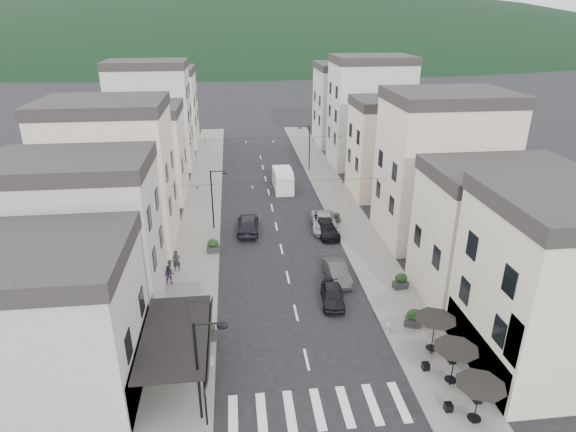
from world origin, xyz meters
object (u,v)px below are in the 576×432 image
object	(u,v)px
parked_car_c	(324,222)
pedestrian_a	(177,261)
parked_car_a	(333,295)
parked_car_e	(248,224)
parked_car_d	(327,229)
pedestrian_b	(169,275)
parked_car_b	(337,272)
delivery_van	(283,179)

from	to	relation	value
parked_car_c	pedestrian_a	world-z (taller)	pedestrian_a
parked_car_a	parked_car_e	distance (m)	14.21
parked_car_c	parked_car_d	size ratio (longest dim) A/B	1.18
pedestrian_b	parked_car_d	bearing A→B (deg)	33.09
parked_car_a	parked_car_c	bearing A→B (deg)	88.27
parked_car_a	pedestrian_b	size ratio (longest dim) A/B	2.47
parked_car_b	pedestrian_b	size ratio (longest dim) A/B	2.66
parked_car_e	parked_car_c	bearing A→B (deg)	-177.51
pedestrian_b	pedestrian_a	bearing A→B (deg)	84.20
parked_car_d	delivery_van	xyz separation A→B (m)	(-2.80, 13.25, 0.62)
parked_car_b	parked_car_c	xyz separation A→B (m)	(0.80, 9.76, 0.03)
parked_car_e	pedestrian_b	xyz separation A→B (m)	(-6.40, -9.23, 0.05)
pedestrian_a	parked_car_a	bearing A→B (deg)	-20.97
pedestrian_a	pedestrian_b	distance (m)	2.12
parked_car_d	delivery_van	size ratio (longest dim) A/B	0.82
parked_car_a	parked_car_c	xyz separation A→B (m)	(1.80, 12.96, 0.06)
parked_car_c	parked_car_e	xyz separation A→B (m)	(-7.40, 0.10, 0.13)
delivery_van	parked_car_d	bearing A→B (deg)	-77.84
parked_car_b	parked_car_c	distance (m)	9.79
pedestrian_b	delivery_van	bearing A→B (deg)	66.23
parked_car_e	parked_car_d	bearing A→B (deg)	171.60
parked_car_c	parked_car_d	world-z (taller)	parked_car_c
delivery_van	pedestrian_b	world-z (taller)	delivery_van
parked_car_d	parked_car_e	bearing A→B (deg)	164.56
parked_car_a	pedestrian_b	world-z (taller)	pedestrian_b
parked_car_c	pedestrian_a	xyz separation A→B (m)	(-13.44, -7.05, 0.29)
parked_car_a	pedestrian_a	bearing A→B (deg)	159.25
parked_car_e	pedestrian_a	xyz separation A→B (m)	(-6.04, -7.15, 0.15)
pedestrian_a	pedestrian_b	world-z (taller)	pedestrian_a
parked_car_c	parked_car_e	bearing A→B (deg)	-174.76
parked_car_b	parked_car_e	size ratio (longest dim) A/B	0.84
parked_car_a	parked_car_d	bearing A→B (deg)	87.31
parked_car_c	parked_car_d	bearing A→B (deg)	-83.99
parked_car_b	pedestrian_b	bearing A→B (deg)	172.78
pedestrian_b	parked_car_c	bearing A→B (deg)	37.41
parked_car_e	parked_car_a	bearing A→B (deg)	116.46
parked_car_b	parked_car_c	bearing A→B (deg)	80.85
pedestrian_a	pedestrian_b	size ratio (longest dim) A/B	1.13
parked_car_b	pedestrian_a	size ratio (longest dim) A/B	2.36
parked_car_d	parked_car_e	distance (m)	7.56
parked_car_d	parked_car_e	world-z (taller)	parked_car_e
parked_car_a	pedestrian_a	xyz separation A→B (m)	(-11.64, 5.91, 0.35)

